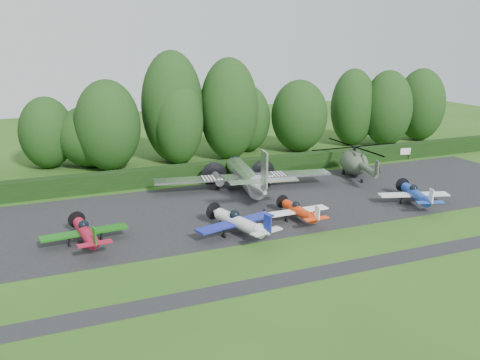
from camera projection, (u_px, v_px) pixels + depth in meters
name	position (u px, v px, depth m)	size (l,w,h in m)	color
ground	(298.00, 241.00, 44.02)	(160.00, 160.00, 0.00)	#244D15
apron	(249.00, 206.00, 52.90)	(70.00, 18.00, 0.01)	black
taxiway_verge	(338.00, 269.00, 38.69)	(70.00, 2.00, 0.00)	black
hedgerow	(211.00, 179.00, 62.67)	(90.00, 1.60, 2.00)	black
transport_plane	(247.00, 177.00, 57.04)	(19.45, 14.92, 6.23)	silver
light_plane_red	(85.00, 232.00, 42.84)	(6.93, 7.28, 2.66)	maroon
light_plane_white	(239.00, 222.00, 44.89)	(7.48, 7.87, 2.88)	silver
light_plane_orange	(299.00, 211.00, 48.40)	(6.19, 6.51, 2.38)	#F2380E
light_plane_blue	(416.00, 194.00, 52.92)	(6.98, 7.34, 2.68)	#1B3DA6
helicopter	(354.00, 160.00, 63.34)	(11.46, 13.42, 3.69)	#3B4837
sign_board	(401.00, 152.00, 71.75)	(2.84, 0.11, 1.60)	#3F3326
tree_0	(421.00, 105.00, 84.12)	(7.48, 7.48, 11.30)	black
tree_1	(299.00, 116.00, 76.32)	(8.01, 8.01, 10.24)	black
tree_2	(229.00, 109.00, 71.06)	(7.84, 7.84, 13.55)	black
tree_3	(353.00, 107.00, 80.08)	(6.71, 6.71, 11.54)	black
tree_4	(388.00, 109.00, 79.59)	(7.25, 7.25, 11.34)	black
tree_5	(47.00, 133.00, 66.76)	(6.76, 6.76, 9.03)	black
tree_7	(178.00, 121.00, 68.69)	(6.54, 6.54, 11.24)	black
tree_8	(248.00, 119.00, 76.15)	(6.41, 6.41, 9.50)	black
tree_10	(108.00, 125.00, 65.48)	(8.01, 8.01, 11.22)	black
tree_11	(172.00, 107.00, 69.64)	(8.07, 8.07, 14.52)	black
tree_12	(93.00, 136.00, 67.83)	(9.09, 9.09, 7.92)	black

